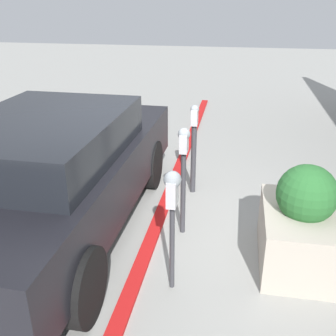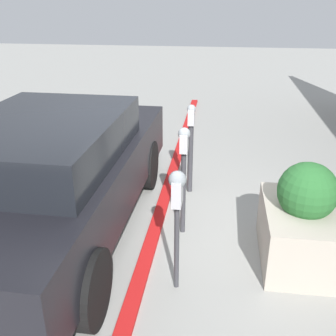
# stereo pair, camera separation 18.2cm
# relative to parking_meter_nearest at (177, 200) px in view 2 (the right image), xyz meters

# --- Properties ---
(ground_plane) EXTENTS (40.00, 40.00, 0.00)m
(ground_plane) POSITION_rel_parking_meter_nearest_xyz_m (1.03, 0.31, -1.00)
(ground_plane) COLOR #999993
(curb_strip) EXTENTS (13.50, 0.16, 0.04)m
(curb_strip) POSITION_rel_parking_meter_nearest_xyz_m (1.03, 0.39, -0.98)
(curb_strip) COLOR red
(curb_strip) RESTS_ON ground_plane
(parking_meter_nearest) EXTENTS (0.19, 0.16, 1.29)m
(parking_meter_nearest) POSITION_rel_parking_meter_nearest_xyz_m (0.00, 0.00, 0.00)
(parking_meter_nearest) COLOR #38383D
(parking_meter_nearest) RESTS_ON ground_plane
(parking_meter_second) EXTENTS (0.17, 0.14, 1.37)m
(parking_meter_second) POSITION_rel_parking_meter_nearest_xyz_m (1.03, 0.04, -0.04)
(parking_meter_second) COLOR #38383D
(parking_meter_second) RESTS_ON ground_plane
(parking_meter_middle) EXTENTS (0.15, 0.12, 1.35)m
(parking_meter_middle) POSITION_rel_parking_meter_nearest_xyz_m (2.17, 0.05, -0.18)
(parking_meter_middle) COLOR #38383D
(parking_meter_middle) RESTS_ON ground_plane
(planter_box) EXTENTS (1.21, 0.83, 1.17)m
(planter_box) POSITION_rel_parking_meter_nearest_xyz_m (0.65, -1.31, -0.53)
(planter_box) COLOR #B2A899
(planter_box) RESTS_ON ground_plane
(parked_car_front) EXTENTS (4.55, 1.94, 1.53)m
(parked_car_front) POSITION_rel_parking_meter_nearest_xyz_m (0.79, 1.57, -0.18)
(parked_car_front) COLOR black
(parked_car_front) RESTS_ON ground_plane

